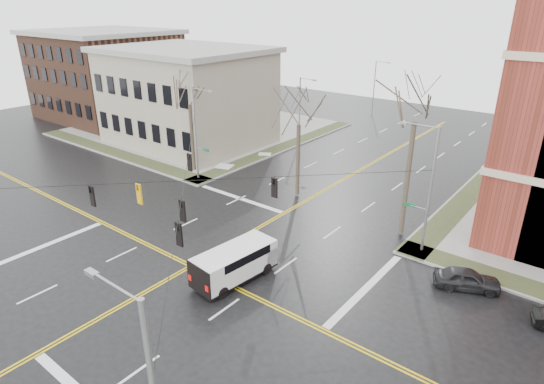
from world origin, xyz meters
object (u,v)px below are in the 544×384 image
Objects in this scene: streetlight_north_b at (375,85)px; parked_car_a at (467,279)px; signal_pole_ne at (428,187)px; signal_pole_nw at (196,131)px; tree_nw_far at (189,100)px; tree_nw_near at (299,120)px; streetlight_north_a at (301,108)px; tree_ne at (415,114)px; cargo_van at (237,260)px.

streetlight_north_b is 47.15m from parked_car_a.
signal_pole_ne and signal_pole_nw have the same top height.
tree_nw_far is at bearing -94.81° from streetlight_north_b.
parked_car_a is 18.65m from tree_nw_near.
signal_pole_nw is 16.52m from streetlight_north_a.
signal_pole_nw is 1.12× the size of streetlight_north_b.
streetlight_north_b is at bearing 119.66° from tree_ne.
parked_car_a is (4.03, -2.64, -4.28)m from signal_pole_ne.
tree_nw_far is 22.92m from tree_ne.
tree_nw_near is at bearing -74.53° from streetlight_north_b.
streetlight_north_b reaches higher than cargo_van.
cargo_van is 0.58× the size of tree_nw_far.
streetlight_north_a is at bearing 143.10° from signal_pole_ne.
cargo_van is (14.72, -10.56, -3.67)m from signal_pole_nw.
signal_pole_nw is at bearing 180.00° from signal_pole_ne.
signal_pole_nw is at bearing -91.05° from streetlight_north_b.
streetlight_north_b is at bearing 88.95° from signal_pole_nw.
signal_pole_ne is 0.92× the size of tree_nw_near.
signal_pole_ne is at bearing -37.06° from tree_ne.
cargo_van is at bearing -73.37° from streetlight_north_b.
tree_ne is (20.56, 1.57, 4.40)m from signal_pole_nw.
cargo_van is (14.05, -47.06, -3.18)m from streetlight_north_b.
tree_nw_far is (-2.95, -15.09, 2.99)m from streetlight_north_a.
streetlight_north_b is 35.14m from tree_nw_near.
signal_pole_nw is 0.92× the size of tree_nw_near.
signal_pole_ne is 1.00× the size of signal_pole_nw.
tree_ne reaches higher than signal_pole_ne.
tree_ne is at bearing 70.76° from cargo_van.
tree_nw_far reaches higher than streetlight_north_a.
signal_pole_ne is 13.70m from cargo_van.
tree_nw_near is at bearing 48.07° from parked_car_a.
tree_nw_near is 0.76× the size of tree_ne.
signal_pole_ne is 0.70× the size of tree_ne.
signal_pole_nw reaches higher than cargo_van.
tree_ne is (-2.08, 1.57, 4.40)m from signal_pole_ne.
streetlight_north_a is (0.67, 16.50, -0.48)m from signal_pole_nw.
signal_pole_nw reaches higher than parked_car_a.
tree_ne is (19.89, -14.93, 4.88)m from streetlight_north_a.
signal_pole_nw reaches higher than streetlight_north_a.
parked_car_a is at bearing -7.97° from tree_nw_far.
cargo_van is (14.05, -27.06, -3.18)m from streetlight_north_a.
tree_nw_near is (-12.63, 2.73, 2.15)m from signal_pole_ne.
parked_car_a is at bearing -33.22° from signal_pole_ne.
signal_pole_nw is at bearing -31.70° from tree_nw_far.
tree_nw_near is (10.01, 2.73, 2.15)m from signal_pole_nw.
streetlight_north_b is 0.82× the size of tree_nw_near.
cargo_van is 1.51× the size of parked_car_a.
signal_pole_ne reaches higher than streetlight_north_a.
streetlight_north_b is at bearing 9.54° from parked_car_a.
tree_nw_near is at bearing 167.80° from signal_pole_ne.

